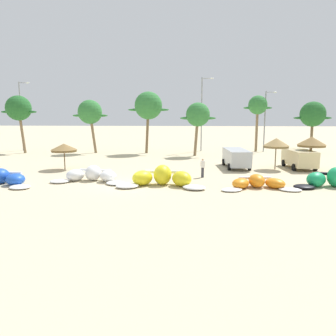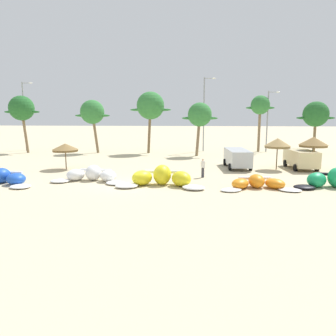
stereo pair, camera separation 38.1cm
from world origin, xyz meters
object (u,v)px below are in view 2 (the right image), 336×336
Objects in this scene: kite_left_of_center at (162,178)px; lamppost_west_center at (205,111)px; kite_center at (258,183)px; palm_right_of_gap at (316,115)px; parked_car_second at (237,157)px; palm_center_left at (200,115)px; lamppost_east_center at (268,118)px; beach_umbrella_middle at (278,143)px; beach_umbrella_near_van at (65,148)px; person_near_kites at (203,168)px; lamppost_west at (25,113)px; palm_left_of_gap at (150,106)px; kite_left at (92,175)px; palm_leftmost at (22,109)px; palm_center_right at (260,106)px; palm_left at (92,112)px; parked_van at (300,158)px; beach_umbrella_near_palms at (313,142)px.

kite_left_of_center is 0.66× the size of lamppost_west_center.
kite_center is 0.84× the size of palm_right_of_gap.
palm_center_left is at bearing 111.47° from parked_car_second.
kite_left_of_center is at bearing -118.12° from lamppost_east_center.
palm_right_of_gap reaches higher than beach_umbrella_middle.
palm_right_of_gap reaches higher than beach_umbrella_near_van.
parked_car_second is at bearing -132.07° from palm_right_of_gap.
beach_umbrella_middle reaches higher than kite_left_of_center.
beach_umbrella_middle is 0.29× the size of lamppost_west_center.
person_near_kites is 21.05m from lamppost_west_center.
palm_left_of_gap is at bearing -5.87° from lamppost_west.
lamppost_west_center is at bearing 88.27° from person_near_kites.
kite_left is 3.91× the size of person_near_kites.
palm_leftmost is 17.72m from palm_left_of_gap.
palm_center_right is at bearing -0.40° from lamppost_west_center.
beach_umbrella_middle is at bearing 4.10° from beach_umbrella_near_van.
palm_center_left is (8.74, 17.16, 4.73)m from kite_left.
kite_left_of_center is 0.69× the size of lamppost_west.
kite_center is 25.28m from lamppost_east_center.
kite_center is at bearing -78.00° from palm_center_left.
palm_center_right is at bearing 1.70° from lamppost_west.
kite_center is 0.60× the size of lamppost_west.
lamppost_west is at bearing 168.28° from palm_left.
lamppost_west is (-25.54, 4.48, 0.30)m from palm_center_left.
palm_center_left is 25.93m from lamppost_west.
beach_umbrella_near_van reaches higher than kite_left.
palm_left is 0.92× the size of palm_center_right.
lamppost_west reaches higher than beach_umbrella_middle.
parked_van is (2.45, 0.74, -1.48)m from beach_umbrella_middle.
palm_right_of_gap is (11.98, 13.27, 4.19)m from parked_car_second.
beach_umbrella_near_van is 0.37× the size of palm_center_left.
lamppost_west_center is at bearing 123.28° from beach_umbrella_near_palms.
kite_left is 5.87m from kite_left_of_center.
palm_left is (-18.35, 11.57, 4.47)m from parked_car_second.
kite_left_of_center is 1.01× the size of palm_center_left.
lamppost_west_center reaches higher than palm_left_of_gap.
lamppost_west reaches higher than palm_leftmost.
kite_left is 14.68m from parked_car_second.
palm_center_right reaches higher than palm_left.
palm_left reaches higher than beach_umbrella_near_van.
lamppost_west reaches higher than kite_left.
palm_leftmost reaches higher than kite_left.
palm_leftmost is (-28.02, 10.79, 4.99)m from parked_car_second.
kite_left is at bearing -157.44° from parked_van.
kite_left is at bearing -116.99° from palm_center_left.
palm_right_of_gap is at bearing 70.56° from beach_umbrella_near_palms.
palm_leftmost is (-31.70, 11.64, 3.51)m from beach_umbrella_middle.
parked_van is at bearing -1.04° from parked_car_second.
lamppost_east_center is (-1.08, 15.23, 2.11)m from beach_umbrella_near_palms.
beach_umbrella_near_van is 32.84m from palm_right_of_gap.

